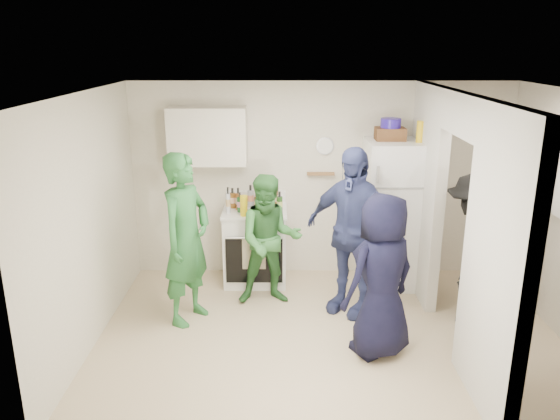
# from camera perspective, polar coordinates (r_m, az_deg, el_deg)

# --- Properties ---
(floor) EXTENTS (4.80, 4.80, 0.00)m
(floor) POSITION_cam_1_polar(r_m,az_deg,el_deg) (5.91, 5.12, -12.84)
(floor) COLOR #C6AF8C
(floor) RESTS_ON ground
(wall_back) EXTENTS (4.80, 0.00, 4.80)m
(wall_back) POSITION_cam_1_polar(r_m,az_deg,el_deg) (7.02, 4.22, 3.10)
(wall_back) COLOR silver
(wall_back) RESTS_ON floor
(wall_front) EXTENTS (4.80, 0.00, 4.80)m
(wall_front) POSITION_cam_1_polar(r_m,az_deg,el_deg) (3.83, 7.77, -9.24)
(wall_front) COLOR silver
(wall_front) RESTS_ON floor
(wall_left) EXTENTS (0.00, 3.40, 3.40)m
(wall_left) POSITION_cam_1_polar(r_m,az_deg,el_deg) (5.70, -19.34, -1.17)
(wall_left) COLOR silver
(wall_left) RESTS_ON floor
(ceiling) EXTENTS (4.80, 4.80, 0.00)m
(ceiling) POSITION_cam_1_polar(r_m,az_deg,el_deg) (5.14, 5.86, 12.10)
(ceiling) COLOR white
(ceiling) RESTS_ON wall_back
(partition_pier_back) EXTENTS (0.12, 1.20, 2.50)m
(partition_pier_back) POSITION_cam_1_polar(r_m,az_deg,el_deg) (6.65, 14.96, 1.76)
(partition_pier_back) COLOR silver
(partition_pier_back) RESTS_ON floor
(partition_pier_front) EXTENTS (0.12, 1.20, 2.50)m
(partition_pier_front) POSITION_cam_1_polar(r_m,az_deg,el_deg) (4.66, 21.63, -5.41)
(partition_pier_front) COLOR silver
(partition_pier_front) RESTS_ON floor
(partition_header) EXTENTS (0.12, 1.00, 0.40)m
(partition_header) POSITION_cam_1_polar(r_m,az_deg,el_deg) (5.42, 18.71, 9.42)
(partition_header) COLOR silver
(partition_header) RESTS_ON partition_pier_back
(stove) EXTENTS (0.80, 0.66, 0.95)m
(stove) POSITION_cam_1_polar(r_m,az_deg,el_deg) (6.93, -2.59, -3.79)
(stove) COLOR white
(stove) RESTS_ON floor
(upper_cabinet) EXTENTS (0.95, 0.34, 0.70)m
(upper_cabinet) POSITION_cam_1_polar(r_m,az_deg,el_deg) (6.77, -7.57, 7.66)
(upper_cabinet) COLOR silver
(upper_cabinet) RESTS_ON wall_back
(fridge) EXTENTS (0.75, 0.73, 1.82)m
(fridge) POSITION_cam_1_polar(r_m,az_deg,el_deg) (6.90, 11.85, -0.41)
(fridge) COLOR white
(fridge) RESTS_ON floor
(wicker_basket) EXTENTS (0.35, 0.25, 0.15)m
(wicker_basket) POSITION_cam_1_polar(r_m,az_deg,el_deg) (6.70, 11.43, 7.80)
(wicker_basket) COLOR brown
(wicker_basket) RESTS_ON fridge
(blue_bowl) EXTENTS (0.24, 0.24, 0.11)m
(blue_bowl) POSITION_cam_1_polar(r_m,az_deg,el_deg) (6.68, 11.50, 8.90)
(blue_bowl) COLOR #2A169C
(blue_bowl) RESTS_ON wicker_basket
(yellow_cup_stack_top) EXTENTS (0.09, 0.09, 0.25)m
(yellow_cup_stack_top) POSITION_cam_1_polar(r_m,az_deg,el_deg) (6.62, 14.45, 7.93)
(yellow_cup_stack_top) COLOR yellow
(yellow_cup_stack_top) RESTS_ON fridge
(wall_clock) EXTENTS (0.22, 0.02, 0.22)m
(wall_clock) POSITION_cam_1_polar(r_m,az_deg,el_deg) (6.91, 4.73, 6.68)
(wall_clock) COLOR white
(wall_clock) RESTS_ON wall_back
(spice_shelf) EXTENTS (0.35, 0.08, 0.03)m
(spice_shelf) POSITION_cam_1_polar(r_m,az_deg,el_deg) (6.95, 4.27, 3.80)
(spice_shelf) COLOR olive
(spice_shelf) RESTS_ON wall_back
(yellow_cup_stack_stove) EXTENTS (0.09, 0.09, 0.25)m
(yellow_cup_stack_stove) POSITION_cam_1_polar(r_m,az_deg,el_deg) (6.54, -3.80, 0.45)
(yellow_cup_stack_stove) COLOR yellow
(yellow_cup_stack_stove) RESTS_ON stove
(red_cup) EXTENTS (0.09, 0.09, 0.12)m
(red_cup) POSITION_cam_1_polar(r_m,az_deg,el_deg) (6.56, -0.81, -0.04)
(red_cup) COLOR red
(red_cup) RESTS_ON stove
(person_green_left) EXTENTS (0.71, 0.81, 1.87)m
(person_green_left) POSITION_cam_1_polar(r_m,az_deg,el_deg) (5.90, -9.75, -3.03)
(person_green_left) COLOR #2B6B34
(person_green_left) RESTS_ON floor
(person_green_center) EXTENTS (0.80, 0.65, 1.54)m
(person_green_center) POSITION_cam_1_polar(r_m,az_deg,el_deg) (6.27, -1.08, -3.18)
(person_green_center) COLOR #38803F
(person_green_center) RESTS_ON floor
(person_denim) EXTENTS (1.17, 1.03, 1.90)m
(person_denim) POSITION_cam_1_polar(r_m,az_deg,el_deg) (6.05, 7.45, -2.27)
(person_denim) COLOR navy
(person_denim) RESTS_ON floor
(person_navy) EXTENTS (0.95, 0.86, 1.63)m
(person_navy) POSITION_cam_1_polar(r_m,az_deg,el_deg) (5.31, 10.57, -6.83)
(person_navy) COLOR black
(person_navy) RESTS_ON floor
(person_nook) EXTENTS (0.97, 1.22, 1.65)m
(person_nook) POSITION_cam_1_polar(r_m,az_deg,el_deg) (6.24, 19.39, -3.77)
(person_nook) COLOR black
(person_nook) RESTS_ON floor
(bottle_a) EXTENTS (0.08, 0.08, 0.25)m
(bottle_a) POSITION_cam_1_polar(r_m,az_deg,el_deg) (6.87, -4.99, 1.26)
(bottle_a) COLOR brown
(bottle_a) RESTS_ON stove
(bottle_b) EXTENTS (0.07, 0.07, 0.25)m
(bottle_b) POSITION_cam_1_polar(r_m,az_deg,el_deg) (6.69, -4.22, 0.82)
(bottle_b) COLOR #1B5120
(bottle_b) RESTS_ON stove
(bottle_c) EXTENTS (0.08, 0.08, 0.28)m
(bottle_c) POSITION_cam_1_polar(r_m,az_deg,el_deg) (6.90, -3.09, 1.50)
(bottle_c) COLOR #A6AAB4
(bottle_c) RESTS_ON stove
(bottle_d) EXTENTS (0.07, 0.07, 0.24)m
(bottle_d) POSITION_cam_1_polar(r_m,az_deg,el_deg) (6.70, -2.41, 0.86)
(bottle_d) COLOR #613811
(bottle_d) RESTS_ON stove
(bottle_e) EXTENTS (0.07, 0.07, 0.31)m
(bottle_e) POSITION_cam_1_polar(r_m,az_deg,el_deg) (6.91, -1.83, 1.66)
(bottle_e) COLOR #9DA4AE
(bottle_e) RESTS_ON stove
(bottle_f) EXTENTS (0.07, 0.07, 0.26)m
(bottle_f) POSITION_cam_1_polar(r_m,az_deg,el_deg) (6.74, -1.22, 1.03)
(bottle_f) COLOR #14381F
(bottle_f) RESTS_ON stove
(bottle_g) EXTENTS (0.07, 0.07, 0.29)m
(bottle_g) POSITION_cam_1_polar(r_m,az_deg,el_deg) (6.87, -0.51, 1.48)
(bottle_g) COLOR #936130
(bottle_g) RESTS_ON stove
(bottle_h) EXTENTS (0.06, 0.06, 0.32)m
(bottle_h) POSITION_cam_1_polar(r_m,az_deg,el_deg) (6.65, -5.46, 1.04)
(bottle_h) COLOR #B6B9C3
(bottle_h) RESTS_ON stove
(bottle_i) EXTENTS (0.06, 0.06, 0.30)m
(bottle_i) POSITION_cam_1_polar(r_m,az_deg,el_deg) (6.84, -2.34, 1.45)
(bottle_i) COLOR brown
(bottle_i) RESTS_ON stove
(bottle_j) EXTENTS (0.07, 0.07, 0.26)m
(bottle_j) POSITION_cam_1_polar(r_m,az_deg,el_deg) (6.65, -0.04, 0.84)
(bottle_j) COLOR #204B1A
(bottle_j) RESTS_ON stove
(bottle_k) EXTENTS (0.07, 0.07, 0.28)m
(bottle_k) POSITION_cam_1_polar(r_m,az_deg,el_deg) (6.79, -4.39, 1.19)
(bottle_k) COLOR #965222
(bottle_k) RESTS_ON stove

